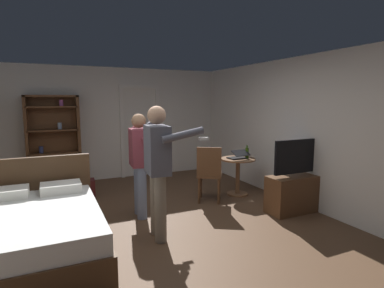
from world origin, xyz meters
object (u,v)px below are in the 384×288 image
(tv_flatscreen, at_px, (296,189))
(side_table, at_px, (238,170))
(suitcase_dark, at_px, (81,189))
(person_blue_shirt, at_px, (158,162))
(person_striped_shirt, at_px, (140,158))
(wooden_chair, at_px, (209,172))
(bookshelf, at_px, (54,138))
(laptop, at_px, (238,156))
(bottle_on_table, at_px, (247,153))
(bed, at_px, (35,232))

(tv_flatscreen, distance_m, side_table, 1.21)
(tv_flatscreen, bearing_deg, suitcase_dark, 144.78)
(person_blue_shirt, bearing_deg, suitcase_dark, 109.32)
(person_striped_shirt, height_order, suitcase_dark, person_striped_shirt)
(wooden_chair, bearing_deg, tv_flatscreen, -43.42)
(side_table, xyz_separation_m, person_blue_shirt, (-1.96, -1.14, 0.53))
(bookshelf, xyz_separation_m, wooden_chair, (2.41, -2.28, -0.48))
(side_table, xyz_separation_m, laptop, (-0.03, -0.04, 0.28))
(bottle_on_table, bearing_deg, tv_flatscreen, -78.71)
(person_blue_shirt, bearing_deg, tv_flatscreen, -0.31)
(bottle_on_table, xyz_separation_m, wooden_chair, (-0.84, -0.08, -0.26))
(wooden_chair, bearing_deg, suitcase_dark, 149.85)
(tv_flatscreen, relative_size, laptop, 3.48)
(tv_flatscreen, height_order, wooden_chair, tv_flatscreen)
(bed, bearing_deg, tv_flatscreen, -1.61)
(bookshelf, relative_size, laptop, 5.59)
(laptop, bearing_deg, person_blue_shirt, -150.40)
(tv_flatscreen, bearing_deg, laptop, 109.01)
(side_table, distance_m, bottle_on_table, 0.37)
(tv_flatscreen, relative_size, person_blue_shirt, 0.69)
(bookshelf, xyz_separation_m, bottle_on_table, (3.25, -2.20, -0.21))
(laptop, xyz_separation_m, bottle_on_table, (0.17, -0.04, 0.05))
(bed, xyz_separation_m, tv_flatscreen, (3.76, -0.11, 0.06))
(bookshelf, bearing_deg, bed, -95.35)
(wooden_chair, bearing_deg, bed, -161.86)
(tv_flatscreen, xyz_separation_m, person_blue_shirt, (-2.31, 0.01, 0.64))
(tv_flatscreen, xyz_separation_m, wooden_chair, (-1.05, 0.99, 0.18))
(bed, height_order, side_table, bed)
(side_table, distance_m, person_blue_shirt, 2.33)
(bed, bearing_deg, side_table, 17.08)
(laptop, xyz_separation_m, person_striped_shirt, (-1.93, -0.25, 0.15))
(tv_flatscreen, xyz_separation_m, bottle_on_table, (-0.21, 1.07, 0.45))
(person_striped_shirt, bearing_deg, tv_flatscreen, -20.30)
(bed, height_order, wooden_chair, bed)
(tv_flatscreen, distance_m, person_blue_shirt, 2.40)
(side_table, distance_m, wooden_chair, 0.72)
(bookshelf, xyz_separation_m, side_table, (3.11, -2.12, -0.55))
(person_blue_shirt, relative_size, person_striped_shirt, 1.08)
(bottle_on_table, bearing_deg, bed, -164.76)
(bed, relative_size, wooden_chair, 1.97)
(tv_flatscreen, xyz_separation_m, side_table, (-0.35, 1.15, 0.11))
(person_blue_shirt, bearing_deg, bottle_on_table, 26.79)
(person_striped_shirt, bearing_deg, bookshelf, 115.41)
(laptop, bearing_deg, bookshelf, 144.91)
(person_striped_shirt, bearing_deg, person_blue_shirt, -89.76)
(bed, xyz_separation_m, side_table, (3.41, 1.05, 0.17))
(side_table, bearing_deg, tv_flatscreen, -72.92)
(laptop, bearing_deg, side_table, 56.89)
(side_table, relative_size, wooden_chair, 0.71)
(laptop, bearing_deg, wooden_chair, -170.21)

